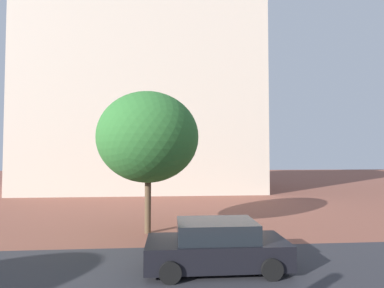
# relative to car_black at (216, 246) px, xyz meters

# --- Properties ---
(ground_plane) EXTENTS (120.00, 120.00, 0.00)m
(ground_plane) POSITION_rel_car_black_xyz_m (-0.46, 0.93, -0.73)
(ground_plane) COLOR brown
(landmark_building) EXTENTS (23.51, 12.55, 33.46)m
(landmark_building) POSITION_rel_car_black_xyz_m (-4.03, 22.48, 10.21)
(landmark_building) COLOR beige
(landmark_building) RESTS_ON ground_plane
(car_black) EXTENTS (4.46, 2.12, 1.53)m
(car_black) POSITION_rel_car_black_xyz_m (0.00, 0.00, 0.00)
(car_black) COLOR black
(car_black) RESTS_ON ground_plane
(tree_curb_far) EXTENTS (4.76, 4.76, 6.63)m
(tree_curb_far) POSITION_rel_car_black_xyz_m (-2.52, 4.46, 3.75)
(tree_curb_far) COLOR brown
(tree_curb_far) RESTS_ON ground_plane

